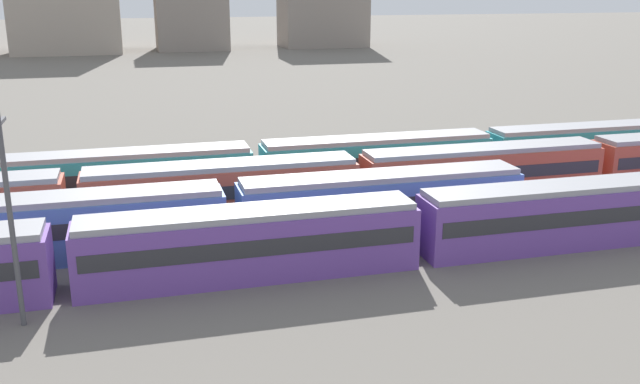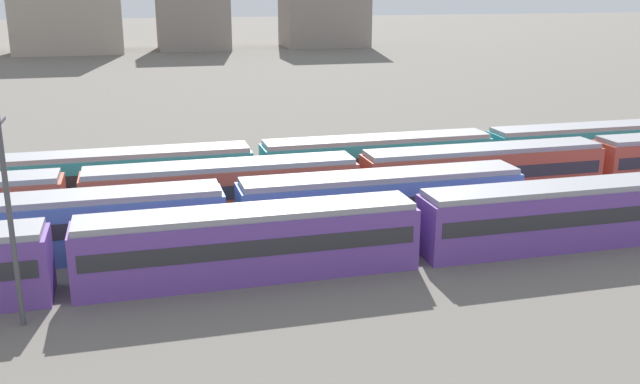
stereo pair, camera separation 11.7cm
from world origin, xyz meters
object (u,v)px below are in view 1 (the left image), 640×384
object	(u,v)px
train_track_1	(63,227)
train_track_3	(377,160)
train_track_2	(223,190)
train_track_0	(417,227)
catenary_pole_0	(9,211)

from	to	relation	value
train_track_1	train_track_3	world-z (taller)	same
train_track_1	train_track_2	distance (m)	10.95
train_track_0	train_track_2	xyz separation A→B (m)	(-9.52, 10.40, 0.00)
train_track_1	catenary_pole_0	world-z (taller)	catenary_pole_0
train_track_1	train_track_2	world-z (taller)	same
train_track_2	catenary_pole_0	xyz separation A→B (m)	(-10.94, -13.32, 3.60)
train_track_0	train_track_3	bearing A→B (deg)	78.74
train_track_1	catenary_pole_0	distance (m)	8.98
train_track_3	catenary_pole_0	bearing A→B (deg)	-141.83
train_track_0	train_track_1	xyz separation A→B (m)	(-19.16, 5.20, -0.00)
train_track_0	catenary_pole_0	world-z (taller)	catenary_pole_0
train_track_0	catenary_pole_0	size ratio (longest dim) A/B	11.36
train_track_0	catenary_pole_0	xyz separation A→B (m)	(-20.46, -2.92, 3.60)
train_track_0	train_track_1	distance (m)	19.85
train_track_3	catenary_pole_0	size ratio (longest dim) A/B	9.45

